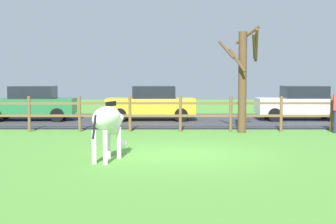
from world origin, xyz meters
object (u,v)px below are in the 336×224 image
object	(u,v)px
zebra	(107,122)
bare_tree	(241,77)
parked_car_green	(29,103)
parked_car_yellow	(150,103)
parked_car_white	(300,103)

from	to	relation	value
zebra	bare_tree	bearing A→B (deg)	54.00
bare_tree	parked_car_green	distance (m)	9.99
zebra	parked_car_green	xyz separation A→B (m)	(-4.80, 10.02, -0.08)
parked_car_yellow	parked_car_green	xyz separation A→B (m)	(-5.47, -0.11, 0.00)
bare_tree	parked_car_yellow	size ratio (longest dim) A/B	0.95
bare_tree	zebra	size ratio (longest dim) A/B	2.05
parked_car_white	parked_car_yellow	bearing A→B (deg)	-179.38
parked_car_green	zebra	bearing A→B (deg)	-64.39
parked_car_yellow	parked_car_white	bearing A→B (deg)	0.62
zebra	parked_car_white	world-z (taller)	parked_car_white
zebra	parked_car_white	size ratio (longest dim) A/B	0.47
zebra	parked_car_yellow	world-z (taller)	parked_car_yellow
bare_tree	zebra	distance (m)	7.08
parked_car_white	parked_car_green	xyz separation A→B (m)	(-12.36, -0.18, 0.00)
parked_car_white	zebra	bearing A→B (deg)	-126.52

